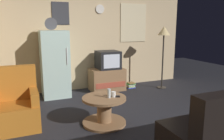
% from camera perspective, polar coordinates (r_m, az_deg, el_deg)
% --- Properties ---
extents(ground_plane, '(12.00, 12.00, 0.00)m').
position_cam_1_polar(ground_plane, '(3.84, 6.27, -13.44)').
color(ground_plane, '#232328').
extents(wall_with_art, '(5.20, 0.12, 2.64)m').
position_cam_1_polar(wall_with_art, '(5.76, -5.29, 8.47)').
color(wall_with_art, '#D1B284').
rests_on(wall_with_art, ground_plane).
extents(fridge, '(0.60, 0.62, 1.77)m').
position_cam_1_polar(fridge, '(5.21, -14.41, 1.54)').
color(fridge, silver).
rests_on(fridge, ground_plane).
extents(tv_stand, '(0.84, 0.53, 0.55)m').
position_cam_1_polar(tv_stand, '(5.61, -1.30, -2.42)').
color(tv_stand, '#8E6642').
rests_on(tv_stand, ground_plane).
extents(crt_tv, '(0.54, 0.51, 0.44)m').
position_cam_1_polar(crt_tv, '(5.53, -1.05, 2.61)').
color(crt_tv, black).
rests_on(crt_tv, tv_stand).
extents(standing_lamp, '(0.32, 0.32, 1.59)m').
position_cam_1_polar(standing_lamp, '(5.80, 13.11, 8.56)').
color(standing_lamp, '#332D28').
rests_on(standing_lamp, ground_plane).
extents(coffee_table, '(0.72, 0.72, 0.46)m').
position_cam_1_polar(coffee_table, '(3.73, -2.00, -10.30)').
color(coffee_table, '#8E6642').
rests_on(coffee_table, ground_plane).
extents(wine_glass, '(0.05, 0.05, 0.15)m').
position_cam_1_polar(wine_glass, '(3.60, -0.77, -5.98)').
color(wine_glass, silver).
rests_on(wine_glass, coffee_table).
extents(mug_ceramic_white, '(0.08, 0.08, 0.09)m').
position_cam_1_polar(mug_ceramic_white, '(3.65, 0.38, -6.22)').
color(mug_ceramic_white, silver).
rests_on(mug_ceramic_white, coffee_table).
extents(remote_control, '(0.15, 0.11, 0.02)m').
position_cam_1_polar(remote_control, '(3.66, 0.88, -6.73)').
color(remote_control, black).
rests_on(remote_control, coffee_table).
extents(armchair, '(0.68, 0.68, 0.96)m').
position_cam_1_polar(armchair, '(3.90, -23.35, -8.56)').
color(armchair, '#B2661E').
rests_on(armchair, ground_plane).
extents(book_stack, '(0.22, 0.18, 0.14)m').
position_cam_1_polar(book_stack, '(5.86, 4.87, -3.91)').
color(book_stack, blue).
rests_on(book_stack, ground_plane).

